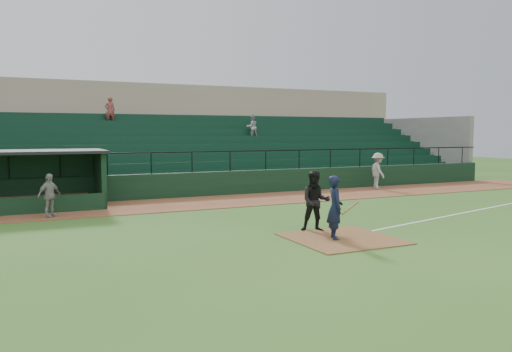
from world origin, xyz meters
name	(u,v)px	position (x,y,z in m)	size (l,w,h in m)	color
ground	(324,233)	(0.00, 0.00, 0.00)	(90.00, 90.00, 0.00)	#335E1E
warning_track	(228,201)	(0.00, 8.00, 0.01)	(40.00, 4.00, 0.03)	brown
home_plate_dirt	(342,239)	(0.00, -1.00, 0.01)	(3.00, 3.00, 0.03)	brown
foul_line	(475,211)	(8.00, 1.20, 0.01)	(18.00, 0.09, 0.01)	white
stadium_structure	(176,146)	(0.00, 16.46, 2.30)	(38.00, 13.08, 6.40)	black
batter_at_plate	(335,208)	(-0.25, -0.98, 0.95)	(1.12, 0.80, 1.90)	black
umpire	(316,201)	(-0.09, 0.35, 0.97)	(0.94, 0.73, 1.93)	black
runner	(378,171)	(9.36, 9.03, 1.02)	(1.28, 0.74, 1.99)	#A49F99
dugout_player_a	(49,195)	(-7.63, 6.64, 0.84)	(0.95, 0.39, 1.61)	gray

